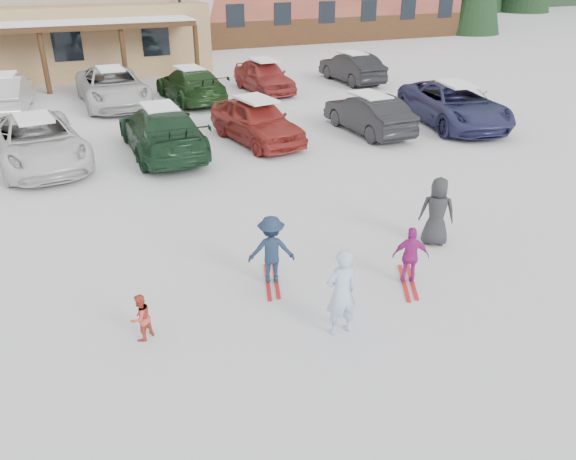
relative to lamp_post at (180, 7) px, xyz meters
name	(u,v)px	position (x,y,z in m)	size (l,w,h in m)	color
ground	(294,302)	(-3.75, -24.45, -3.37)	(160.00, 160.00, 0.00)	white
lamp_post	(180,7)	(0.00, 0.00, 0.00)	(0.50, 0.25, 5.94)	black
adult_skier	(341,293)	(-3.39, -25.61, -2.57)	(0.58, 0.38, 1.60)	#ABC9F0
toddler_red	(141,317)	(-6.56, -24.49, -2.94)	(0.42, 0.32, 0.86)	#C54331
child_navy	(271,250)	(-3.86, -23.60, -2.66)	(0.92, 0.53, 1.42)	#192841
skis_child_navy	(272,281)	(-3.86, -23.60, -3.35)	(0.20, 1.40, 0.03)	red
child_magenta	(411,256)	(-1.37, -24.69, -2.76)	(0.71, 0.30, 1.21)	#AC2185
skis_child_magenta	(408,282)	(-1.37, -24.69, -3.35)	(0.20, 1.40, 0.03)	red
bystander_dark	(437,212)	(0.12, -23.47, -2.58)	(0.77, 0.50, 1.57)	#29292C
parked_car_2	(38,141)	(-7.92, -14.25, -2.62)	(2.47, 5.35, 1.49)	silver
parked_car_3	(162,130)	(-4.19, -14.65, -2.59)	(2.19, 5.38, 1.56)	#17351F
parked_car_4	(256,121)	(-0.92, -14.62, -2.61)	(1.78, 4.43, 1.51)	maroon
parked_car_5	(368,114)	(3.25, -15.11, -2.67)	(1.47, 4.22, 1.39)	black
parked_car_6	(454,104)	(6.81, -15.43, -2.59)	(2.58, 5.60, 1.56)	navy
parked_car_9	(6,94)	(-9.03, -6.75, -2.60)	(1.63, 4.68, 1.54)	#B2B1B6
parked_car_10	(113,87)	(-4.80, -7.13, -2.58)	(2.61, 5.66, 1.57)	silver
parked_car_11	(191,85)	(-1.52, -7.70, -2.63)	(2.05, 5.05, 1.47)	#1A3916
parked_car_12	(264,76)	(2.18, -7.14, -2.62)	(1.77, 4.40, 1.50)	#9D2F2D
parked_car_13	(352,68)	(7.12, -6.74, -2.64)	(1.55, 4.44, 1.46)	black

